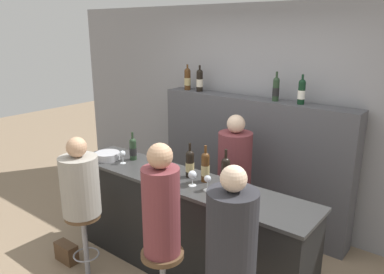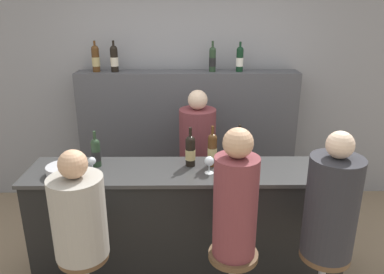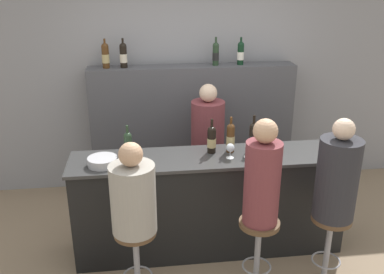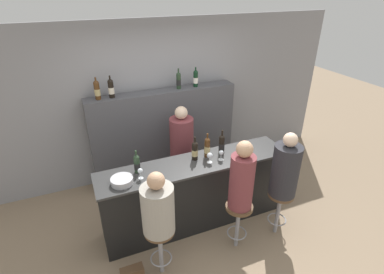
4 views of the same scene
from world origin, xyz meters
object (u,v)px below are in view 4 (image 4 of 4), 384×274
Objects in this scene: bar_stool_left at (160,240)px; guest_seated_middle at (242,179)px; wine_bottle_counter_0 at (137,164)px; wine_bottle_counter_3 at (222,144)px; wine_glass_1 at (210,156)px; guest_seated_right at (285,169)px; wine_bottle_backbar_2 at (179,80)px; wine_glass_2 at (221,153)px; wine_bottle_backbar_3 at (196,78)px; wine_bottle_counter_1 at (195,150)px; wine_bottle_counter_2 at (207,147)px; wine_bottle_backbar_0 at (97,90)px; wine_bottle_backbar_1 at (111,88)px; metal_bowl at (122,181)px; bar_stool_middle at (238,215)px; wine_glass_0 at (140,171)px; bar_stool_right at (280,202)px; bartender at (182,155)px; guest_seated_left at (158,207)px.

guest_seated_middle is at bearing 0.00° from bar_stool_left.
wine_bottle_counter_3 reaches higher than wine_bottle_counter_0.
guest_seated_right is (0.76, -0.55, -0.05)m from wine_glass_1.
wine_glass_2 is at bearing -87.11° from wine_bottle_backbar_2.
wine_bottle_backbar_3 is at bearing 42.91° from wine_bottle_counter_0.
wine_bottle_counter_1 is at bearing -180.00° from wine_bottle_counter_3.
wine_bottle_counter_2 is 1.05× the size of wine_bottle_backbar_0.
wine_glass_1 is 0.16m from wine_glass_2.
wine_bottle_backbar_2 is (0.24, 1.20, 0.57)m from wine_bottle_counter_1.
wine_bottle_counter_0 is 0.76m from wine_bottle_counter_1.
wine_bottle_backbar_1 is 1.26× the size of metal_bowl.
wine_glass_2 is at bearing 87.45° from bar_stool_middle.
wine_bottle_counter_2 reaches higher than wine_glass_2.
wine_glass_0 reaches higher than bar_stool_right.
wine_bottle_backbar_3 reaches higher than wine_bottle_counter_1.
wine_bottle_backbar_1 is 2.24m from bar_stool_left.
wine_bottle_backbar_0 is at bearing 180.00° from wine_bottle_backbar_1.
wine_bottle_backbar_1 is 0.22× the size of bartender.
wine_bottle_backbar_1 is 1.02× the size of wine_bottle_backbar_2.
wine_bottle_counter_1 is at bearing 180.00° from wine_bottle_counter_2.
wine_bottle_backbar_3 is 0.36× the size of guest_seated_middle.
bar_stool_left is (0.26, -0.54, -0.52)m from metal_bowl.
wine_glass_0 is 0.53× the size of metal_bowl.
bar_stool_left is (-1.12, -0.70, -0.62)m from wine_bottle_counter_3.
wine_bottle_backbar_0 is 1.50m from wine_glass_0.
wine_bottle_backbar_3 reaches higher than metal_bowl.
wine_bottle_backbar_2 is 1.48m from wine_glass_1.
wine_bottle_counter_3 is 0.47× the size of guest_seated_left.
wine_bottle_counter_0 is at bearing -129.84° from wine_bottle_backbar_2.
bar_stool_right is at bearing 0.00° from guest_seated_left.
wine_bottle_counter_0 is 0.92× the size of wine_bottle_backbar_1.
wine_bottle_backbar_2 is 2.25m from guest_seated_left.
wine_bottle_backbar_1 is at bearing 134.73° from wine_bottle_counter_3.
bar_stool_left is at bearing -116.86° from wine_bottle_backbar_2.
guest_seated_left is at bearing -135.89° from wine_bottle_counter_1.
metal_bowl reaches higher than bar_stool_middle.
guest_seated_middle is at bearing 180.00° from bar_stool_right.
wine_bottle_counter_0 reaches higher than bar_stool_middle.
guest_seated_left reaches higher than wine_glass_1.
wine_glass_0 is 1.24m from bartender.
wine_glass_2 is at bearing -99.34° from wine_bottle_backbar_3.
bar_stool_middle is 0.62m from bar_stool_right.
wine_bottle_counter_1 is at bearing -50.40° from wine_bottle_backbar_0.
guest_seated_middle reaches higher than wine_bottle_counter_1.
wine_bottle_counter_2 is 1.06× the size of wine_bottle_backbar_2.
guest_seated_left is (-0.96, -1.90, -0.71)m from wine_bottle_backbar_2.
wine_bottle_backbar_2 reaches higher than wine_bottle_backbar_3.
wine_bottle_backbar_2 is at bearing 63.14° from guest_seated_left.
wine_glass_2 is 1.00m from bar_stool_right.
wine_bottle_backbar_1 is at bearing 124.99° from wine_glass_1.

